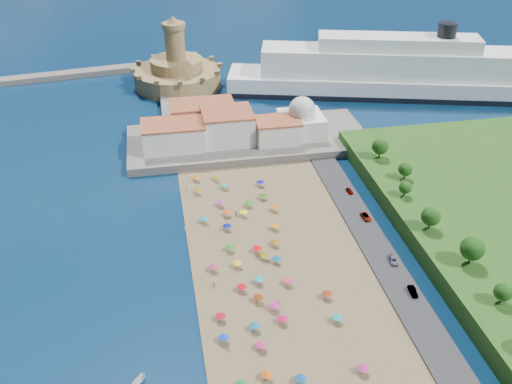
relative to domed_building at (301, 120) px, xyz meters
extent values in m
plane|color=#071938|center=(-30.00, -71.00, -8.97)|extent=(700.00, 700.00, 0.00)
cube|color=#59544C|center=(-20.00, 2.00, -7.47)|extent=(90.00, 36.00, 3.00)
cube|color=#59544C|center=(-42.00, 37.00, -7.77)|extent=(18.00, 70.00, 2.40)
cube|color=silver|center=(-48.00, -2.00, -1.47)|extent=(22.00, 14.00, 9.00)
cube|color=silver|center=(-28.00, 0.00, -0.47)|extent=(18.00, 16.00, 11.00)
cube|color=silver|center=(-10.00, -4.00, -1.97)|extent=(16.00, 12.00, 8.00)
cube|color=silver|center=(-36.00, 12.00, -0.97)|extent=(24.00, 14.00, 10.00)
cube|color=silver|center=(0.00, 0.00, -1.97)|extent=(16.00, 16.00, 8.00)
sphere|color=silver|center=(0.00, 0.00, 4.03)|extent=(10.00, 10.00, 10.00)
cylinder|color=silver|center=(0.00, 0.00, 7.83)|extent=(1.20, 1.20, 1.60)
cylinder|color=#9E874F|center=(-42.00, 67.00, -4.97)|extent=(40.00, 40.00, 8.00)
cylinder|color=#9E874F|center=(-42.00, 67.00, 1.53)|extent=(24.00, 24.00, 5.00)
cylinder|color=#9E874F|center=(-42.00, 67.00, 11.03)|extent=(9.00, 9.00, 14.00)
cylinder|color=#9E874F|center=(-42.00, 67.00, 19.23)|extent=(10.40, 10.40, 2.40)
cone|color=#9E874F|center=(-42.00, 67.00, 21.93)|extent=(6.00, 6.00, 3.00)
cube|color=black|center=(52.75, 38.71, -7.78)|extent=(149.61, 59.92, 2.40)
cube|color=white|center=(52.75, 38.71, -4.54)|extent=(148.54, 59.28, 8.88)
cube|color=white|center=(52.75, 38.71, 5.82)|extent=(118.94, 47.80, 11.84)
cube|color=white|center=(52.75, 38.71, 14.70)|extent=(70.27, 31.22, 5.92)
cylinder|color=black|center=(71.80, 33.60, 20.62)|extent=(7.89, 7.89, 5.92)
cylinder|color=gray|center=(-42.27, -71.21, -7.72)|extent=(0.07, 0.07, 2.00)
cone|color=#AD2552|center=(-42.27, -71.21, -6.82)|extent=(2.50, 2.50, 0.60)
cylinder|color=gray|center=(-43.00, -96.75, -7.72)|extent=(0.07, 0.07, 2.00)
cone|color=#0C3BA6|center=(-43.00, -96.75, -6.82)|extent=(2.50, 2.50, 0.60)
cylinder|color=gray|center=(-33.50, -30.02, -7.72)|extent=(0.07, 0.07, 2.00)
cone|color=#119F7E|center=(-33.50, -30.02, -6.82)|extent=(2.50, 2.50, 0.60)
cylinder|color=gray|center=(-29.50, -88.64, -7.72)|extent=(0.07, 0.07, 2.00)
cone|color=#AE2581|center=(-29.50, -88.64, -6.82)|extent=(2.50, 2.50, 0.60)
cylinder|color=gray|center=(-32.79, -85.08, -7.72)|extent=(0.07, 0.07, 2.00)
cone|color=maroon|center=(-32.79, -85.08, -6.82)|extent=(2.50, 2.50, 0.60)
cylinder|color=gray|center=(-23.75, -63.28, -7.72)|extent=(0.07, 0.07, 2.00)
cone|color=#855E0C|center=(-23.75, -63.28, -6.82)|extent=(2.50, 2.50, 0.60)
cylinder|color=gray|center=(-42.17, -48.32, -7.72)|extent=(0.07, 0.07, 2.00)
cone|color=#0F8A8C|center=(-42.17, -48.32, -6.82)|extent=(2.50, 2.50, 0.60)
cylinder|color=gray|center=(-35.04, -100.52, -7.72)|extent=(0.07, 0.07, 2.00)
cone|color=#BA2764|center=(-35.04, -100.52, -6.82)|extent=(2.50, 2.50, 0.60)
cylinder|color=gray|center=(-14.89, -111.09, -7.72)|extent=(0.07, 0.07, 2.00)
cone|color=#AF256E|center=(-14.89, -111.09, -6.82)|extent=(2.50, 2.50, 0.60)
cylinder|color=gray|center=(-35.02, -46.08, -7.72)|extent=(0.07, 0.07, 2.00)
cone|color=#D14610|center=(-35.02, -46.08, -6.82)|extent=(2.50, 2.50, 0.60)
cylinder|color=gray|center=(-28.66, -111.27, -7.72)|extent=(0.07, 0.07, 2.00)
cone|color=#0C4B9C|center=(-28.66, -111.27, -6.82)|extent=(2.50, 2.50, 0.60)
cylinder|color=gray|center=(-31.31, -78.34, -7.72)|extent=(0.07, 0.07, 2.00)
cone|color=#11A0A0|center=(-31.31, -78.34, -6.82)|extent=(2.50, 2.50, 0.60)
cylinder|color=gray|center=(-35.51, -108.97, -7.72)|extent=(0.07, 0.07, 2.00)
cone|color=#D05010|center=(-35.51, -108.97, -6.82)|extent=(2.50, 2.50, 0.60)
cylinder|color=gray|center=(-36.09, -80.41, -7.72)|extent=(0.07, 0.07, 2.00)
cone|color=red|center=(-36.09, -80.41, -6.82)|extent=(2.50, 2.50, 0.60)
cylinder|color=gray|center=(-20.14, -46.01, -7.72)|extent=(0.07, 0.07, 2.00)
cone|color=orange|center=(-20.14, -46.01, -6.82)|extent=(2.50, 2.50, 0.60)
cylinder|color=gray|center=(-30.08, -46.98, -7.72)|extent=(0.07, 0.07, 2.00)
cone|color=#FFFE0D|center=(-30.08, -46.98, -6.82)|extent=(2.50, 2.50, 0.60)
cylinder|color=gray|center=(-35.40, -94.44, -7.72)|extent=(0.07, 0.07, 2.00)
cone|color=#106095|center=(-35.40, -94.44, -6.82)|extent=(2.50, 2.50, 0.60)
cylinder|color=gray|center=(-22.29, -38.62, -7.72)|extent=(0.07, 0.07, 2.00)
cone|color=#276612|center=(-22.29, -38.62, -6.82)|extent=(2.50, 2.50, 0.60)
cylinder|color=gray|center=(-21.58, -30.20, -7.72)|extent=(0.07, 0.07, 2.00)
cone|color=#170C9E|center=(-21.58, -30.20, -6.82)|extent=(2.50, 2.50, 0.60)
cylinder|color=gray|center=(-15.62, -86.96, -7.72)|extent=(0.07, 0.07, 2.00)
cone|color=maroon|center=(-15.62, -86.96, -6.82)|extent=(2.50, 2.50, 0.60)
cylinder|color=gray|center=(-42.42, -31.65, -7.72)|extent=(0.07, 0.07, 2.00)
cone|color=#946A0D|center=(-42.42, -31.65, -6.82)|extent=(2.50, 2.50, 0.60)
cylinder|color=gray|center=(-35.75, -70.84, -7.72)|extent=(0.07, 0.07, 2.00)
cone|color=yellow|center=(-35.75, -70.84, -6.82)|extent=(2.50, 2.50, 0.60)
cylinder|color=gray|center=(-28.11, -68.73, -7.72)|extent=(0.07, 0.07, 2.00)
cone|color=#7C680B|center=(-28.11, -68.73, -6.82)|extent=(2.50, 2.50, 0.60)
cylinder|color=gray|center=(-25.04, -70.96, -7.72)|extent=(0.07, 0.07, 2.00)
cone|color=#0D577D|center=(-25.04, -70.96, -6.82)|extent=(2.50, 2.50, 0.60)
cylinder|color=gray|center=(-36.03, -53.19, -7.72)|extent=(0.07, 0.07, 2.00)
cone|color=#0B1197|center=(-36.03, -53.19, -6.82)|extent=(2.50, 2.50, 0.60)
cylinder|color=gray|center=(-27.51, -42.03, -7.72)|extent=(0.07, 0.07, 2.00)
cone|color=#248117|center=(-27.51, -42.03, -6.82)|extent=(2.50, 2.50, 0.60)
cylinder|color=gray|center=(-22.14, -55.51, -7.72)|extent=(0.07, 0.07, 2.00)
cone|color=orange|center=(-22.14, -55.51, -6.82)|extent=(2.50, 2.50, 0.60)
cylinder|color=gray|center=(-24.09, -80.25, -7.72)|extent=(0.07, 0.07, 2.00)
cone|color=#C92B60|center=(-24.09, -80.25, -6.82)|extent=(2.50, 2.50, 0.60)
cylinder|color=gray|center=(-41.98, -23.09, -7.72)|extent=(0.07, 0.07, 2.00)
cone|color=orange|center=(-41.98, -23.09, -6.82)|extent=(2.50, 2.50, 0.60)
cylinder|color=gray|center=(-35.59, -24.00, -7.72)|extent=(0.07, 0.07, 2.00)
cone|color=#9E7C0E|center=(-35.59, -24.00, -6.82)|extent=(2.50, 2.50, 0.60)
cylinder|color=gray|center=(-36.74, -63.45, -7.72)|extent=(0.07, 0.07, 2.00)
cone|color=#237C16|center=(-36.74, -63.45, -6.82)|extent=(2.50, 2.50, 0.60)
cylinder|color=gray|center=(-15.68, -95.42, -7.72)|extent=(0.07, 0.07, 2.00)
cone|color=teal|center=(-15.68, -95.42, -6.82)|extent=(2.50, 2.50, 0.60)
cone|color=#147035|center=(-41.38, -110.45, -6.82)|extent=(2.50, 2.50, 0.60)
cylinder|color=gray|center=(-36.06, -40.19, -7.72)|extent=(0.07, 0.07, 2.00)
cone|color=#AB2497|center=(-36.06, -40.19, -6.82)|extent=(2.50, 2.50, 0.60)
cylinder|color=gray|center=(-42.78, -89.81, -7.72)|extent=(0.07, 0.07, 2.00)
cone|color=#B50E24|center=(-42.78, -89.81, -6.82)|extent=(2.50, 2.50, 0.60)
cylinder|color=gray|center=(-29.24, -65.36, -7.72)|extent=(0.07, 0.07, 2.00)
cone|color=red|center=(-29.24, -65.36, -6.82)|extent=(2.50, 2.50, 0.60)
cylinder|color=gray|center=(-28.59, -93.36, -7.72)|extent=(0.07, 0.07, 2.00)
cone|color=#B80E4A|center=(-28.59, -93.36, -6.82)|extent=(2.50, 2.50, 0.60)
imported|color=tan|center=(-42.28, -99.68, -7.91)|extent=(0.67, 0.71, 1.63)
imported|color=tan|center=(-27.65, -86.32, -7.83)|extent=(0.97, 0.74, 1.78)
imported|color=tan|center=(-45.98, -28.96, -7.83)|extent=(0.50, 1.07, 1.78)
imported|color=tan|center=(-48.11, -51.43, -7.88)|extent=(0.72, 1.14, 1.69)
imported|color=tan|center=(-35.90, -108.55, -7.91)|extent=(1.49, 1.31, 1.64)
imported|color=tan|center=(-42.99, -77.66, -7.81)|extent=(0.78, 0.95, 1.84)
imported|color=tan|center=(-32.29, -46.38, -7.78)|extent=(1.13, 1.02, 1.88)
imported|color=tan|center=(-21.49, -36.71, -7.94)|extent=(0.80, 1.12, 1.57)
imported|color=white|center=(-62.25, -104.72, -8.21)|extent=(3.66, 3.97, 1.52)
imported|color=gray|center=(6.00, -55.42, -7.63)|extent=(2.48, 4.78, 1.29)
imported|color=gray|center=(6.00, -40.23, -7.66)|extent=(1.76, 3.70, 1.22)
imported|color=gray|center=(6.00, -89.59, -7.57)|extent=(1.81, 4.39, 1.41)
imported|color=gray|center=(6.00, -76.71, -7.60)|extent=(2.55, 4.88, 1.35)
cylinder|color=#382314|center=(21.57, -101.90, -1.76)|extent=(0.50, 0.50, 2.42)
sphere|color=#14380F|center=(21.57, -101.90, 0.42)|extent=(4.36, 4.36, 4.36)
cylinder|color=#382314|center=(21.58, -87.12, -1.25)|extent=(0.50, 0.50, 3.44)
sphere|color=#14380F|center=(21.58, -87.12, 1.84)|extent=(6.19, 6.19, 6.19)
cylinder|color=#382314|center=(18.23, -70.83, -1.48)|extent=(0.50, 0.50, 2.98)
sphere|color=#14380F|center=(18.23, -70.83, 1.20)|extent=(5.37, 5.37, 5.37)
cylinder|color=#382314|center=(18.41, -53.42, -1.89)|extent=(0.50, 0.50, 2.18)
sphere|color=#14380F|center=(18.41, -53.42, 0.07)|extent=(3.92, 3.92, 3.92)
cylinder|color=#382314|center=(22.57, -43.64, -1.73)|extent=(0.50, 0.50, 2.49)
sphere|color=#14380F|center=(22.57, -43.64, 0.51)|extent=(4.48, 4.48, 4.48)
cylinder|color=#382314|center=(19.87, -28.69, -1.43)|extent=(0.50, 0.50, 3.09)
sphere|color=#14380F|center=(19.87, -28.69, 1.36)|extent=(5.57, 5.57, 5.57)
camera|label=1|loc=(-52.95, -189.31, 88.94)|focal=40.00mm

